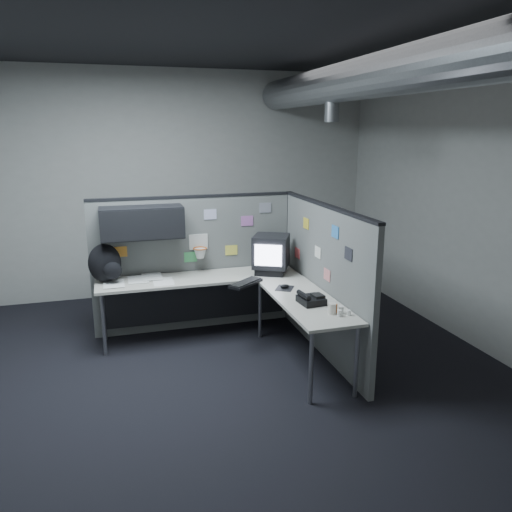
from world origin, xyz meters
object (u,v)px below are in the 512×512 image
object	(u,v)px
monitor	(271,254)
keyboard	(246,283)
phone	(311,299)
backpack	(105,264)
desk	(226,292)

from	to	relation	value
monitor	keyboard	bearing A→B (deg)	-155.56
phone	keyboard	bearing A→B (deg)	124.92
phone	backpack	world-z (taller)	backpack
keyboard	monitor	bearing A→B (deg)	47.75
desk	backpack	size ratio (longest dim) A/B	5.34
desk	keyboard	world-z (taller)	keyboard
desk	monitor	size ratio (longest dim) A/B	4.37
backpack	phone	bearing A→B (deg)	-47.07
desk	monitor	world-z (taller)	monitor
monitor	phone	bearing A→B (deg)	-105.91
backpack	keyboard	bearing A→B (deg)	-32.77
phone	backpack	size ratio (longest dim) A/B	0.61
monitor	backpack	distance (m)	1.87
desk	monitor	bearing A→B (deg)	19.84
monitor	backpack	xyz separation A→B (m)	(-1.86, 0.16, -0.02)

